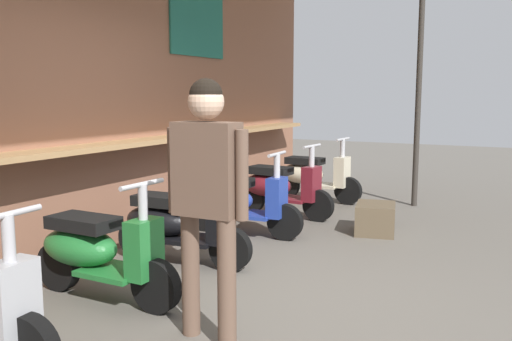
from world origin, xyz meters
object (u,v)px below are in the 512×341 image
object	(u,v)px
scooter_green	(96,251)
scooter_blue	(238,201)
scooter_maroon	(278,187)
scooter_black	(175,223)
merchandise_crate	(375,218)
shopper_browsing	(207,182)
scooter_cream	(312,175)

from	to	relation	value
scooter_green	scooter_blue	distance (m)	2.24
scooter_green	scooter_maroon	xyz separation A→B (m)	(3.33, -0.00, 0.00)
scooter_black	scooter_maroon	distance (m)	2.29
scooter_green	merchandise_crate	bearing A→B (deg)	66.11
scooter_black	scooter_green	bearing A→B (deg)	-94.53
scooter_blue	scooter_maroon	world-z (taller)	same
scooter_green	merchandise_crate	size ratio (longest dim) A/B	2.58
scooter_black	merchandise_crate	bearing A→B (deg)	50.83
scooter_black	shopper_browsing	bearing A→B (deg)	-51.43
scooter_black	merchandise_crate	xyz separation A→B (m)	(2.00, -1.38, -0.22)
shopper_browsing	scooter_maroon	bearing A→B (deg)	17.00
scooter_blue	scooter_maroon	distance (m)	1.08
scooter_black	scooter_blue	bearing A→B (deg)	85.47
merchandise_crate	scooter_black	bearing A→B (deg)	145.35
scooter_black	scooter_maroon	bearing A→B (deg)	85.47
scooter_cream	shopper_browsing	distance (m)	4.92
merchandise_crate	shopper_browsing	bearing A→B (deg)	176.22
scooter_blue	merchandise_crate	size ratio (longest dim) A/B	2.58
scooter_cream	shopper_browsing	xyz separation A→B (m)	(-4.73, -1.17, 0.66)
scooter_black	scooter_cream	distance (m)	3.48
scooter_maroon	shopper_browsing	xyz separation A→B (m)	(-3.54, -1.17, 0.66)
scooter_green	scooter_cream	world-z (taller)	same
scooter_maroon	scooter_green	bearing A→B (deg)	-86.12
scooter_black	scooter_blue	xyz separation A→B (m)	(1.21, 0.00, 0.00)
scooter_blue	scooter_cream	world-z (taller)	same
scooter_maroon	shopper_browsing	size ratio (longest dim) A/B	0.83
scooter_maroon	merchandise_crate	size ratio (longest dim) A/B	2.58
shopper_browsing	merchandise_crate	distance (m)	3.37
scooter_cream	merchandise_crate	world-z (taller)	scooter_cream
scooter_maroon	shopper_browsing	distance (m)	3.78
scooter_green	scooter_maroon	world-z (taller)	same
scooter_black	merchandise_crate	distance (m)	2.44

